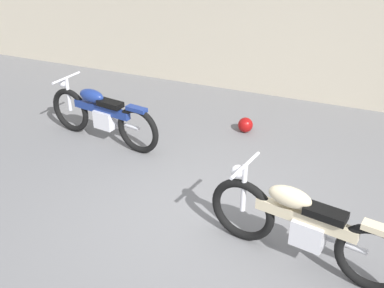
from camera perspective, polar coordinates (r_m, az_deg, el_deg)
ground_plane at (r=5.91m, az=1.40°, el=-9.14°), size 40.00×40.00×0.00m
building_wall at (r=9.10m, az=11.79°, el=15.11°), size 18.00×0.30×3.16m
helmet at (r=7.93m, az=6.44°, el=2.30°), size 0.25×0.25×0.25m
motorcycle_cream at (r=5.19m, az=13.19°, el=-9.49°), size 2.22×0.71×1.01m
motorcycle_blue at (r=7.59m, az=-10.84°, el=3.51°), size 2.12×0.62×0.96m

